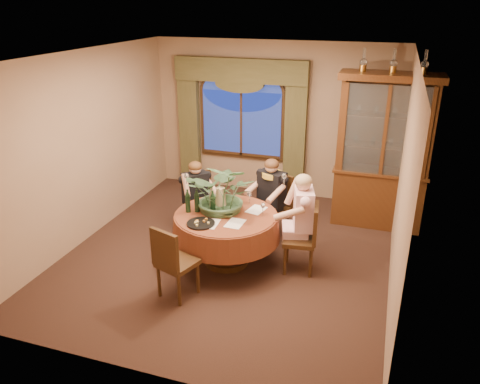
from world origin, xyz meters
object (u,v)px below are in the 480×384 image
(oil_lamp_left, at_px, (364,60))
(person_back, at_px, (196,198))
(chair_back, at_px, (203,204))
(wine_bottle_0, at_px, (213,202))
(centerpiece_plant, at_px, (223,168))
(china_cabinet, at_px, (383,153))
(wine_bottle_2, at_px, (197,200))
(wine_bottle_3, at_px, (188,201))
(chair_back_right, at_px, (273,207))
(olive_bowl, at_px, (228,215))
(person_pink, at_px, (303,221))
(person_scarf, at_px, (271,199))
(dining_table, at_px, (226,238))
(chair_front_left, at_px, (177,261))
(stoneware_vase, at_px, (221,198))
(oil_lamp_center, at_px, (394,61))
(wine_bottle_1, at_px, (212,199))
(oil_lamp_right, at_px, (425,62))
(chair_right, at_px, (299,238))

(oil_lamp_left, distance_m, person_back, 3.25)
(chair_back, xyz_separation_m, wine_bottle_0, (0.48, -0.79, 0.44))
(centerpiece_plant, bearing_deg, oil_lamp_left, 49.09)
(china_cabinet, distance_m, chair_back, 2.92)
(china_cabinet, distance_m, wine_bottle_2, 3.06)
(centerpiece_plant, bearing_deg, wine_bottle_3, -153.64)
(chair_back_right, height_order, person_back, person_back)
(wine_bottle_3, bearing_deg, china_cabinet, 39.76)
(olive_bowl, bearing_deg, person_pink, 19.90)
(person_scarf, height_order, wine_bottle_3, person_scarf)
(dining_table, height_order, oil_lamp_left, oil_lamp_left)
(person_scarf, height_order, olive_bowl, person_scarf)
(chair_front_left, xyz_separation_m, person_pink, (1.31, 1.19, 0.19))
(dining_table, relative_size, china_cabinet, 0.61)
(person_scarf, bearing_deg, centerpiece_plant, 82.85)
(stoneware_vase, bearing_deg, oil_lamp_center, 40.62)
(dining_table, bearing_deg, wine_bottle_1, 162.61)
(dining_table, bearing_deg, chair_back_right, 67.40)
(chair_back, distance_m, person_back, 0.16)
(oil_lamp_right, distance_m, chair_right, 3.10)
(person_scarf, bearing_deg, oil_lamp_right, -130.59)
(olive_bowl, relative_size, wine_bottle_1, 0.46)
(oil_lamp_right, height_order, wine_bottle_0, oil_lamp_right)
(china_cabinet, bearing_deg, chair_back_right, -148.02)
(wine_bottle_1, bearing_deg, person_pink, 9.32)
(person_back, relative_size, stoneware_vase, 4.02)
(china_cabinet, xyz_separation_m, olive_bowl, (-1.87, -2.01, -0.45))
(oil_lamp_right, height_order, person_scarf, oil_lamp_right)
(dining_table, relative_size, person_pink, 1.11)
(chair_back, xyz_separation_m, person_back, (-0.08, -0.07, 0.12))
(chair_back, height_order, person_scarf, person_scarf)
(oil_lamp_left, xyz_separation_m, chair_right, (-0.49, -1.81, -2.14))
(chair_front_left, distance_m, wine_bottle_0, 1.00)
(wine_bottle_0, bearing_deg, chair_right, 7.58)
(oil_lamp_right, relative_size, person_scarf, 0.27)
(chair_right, relative_size, wine_bottle_3, 2.91)
(chair_back, bearing_deg, wine_bottle_2, 66.73)
(oil_lamp_left, height_order, chair_back, oil_lamp_left)
(oil_lamp_right, distance_m, wine_bottle_0, 3.62)
(stoneware_vase, relative_size, wine_bottle_0, 0.91)
(oil_lamp_right, xyz_separation_m, person_back, (-3.09, -1.24, -2.01))
(china_cabinet, distance_m, centerpiece_plant, 2.69)
(chair_right, bearing_deg, person_scarf, 29.10)
(oil_lamp_left, bearing_deg, wine_bottle_2, -133.79)
(chair_back_right, bearing_deg, person_back, 37.20)
(chair_back_right, relative_size, chair_back, 1.00)
(person_scarf, relative_size, olive_bowl, 8.36)
(stoneware_vase, bearing_deg, chair_back_right, 56.16)
(chair_back, bearing_deg, oil_lamp_center, 163.59)
(wine_bottle_2, bearing_deg, chair_front_left, -83.73)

